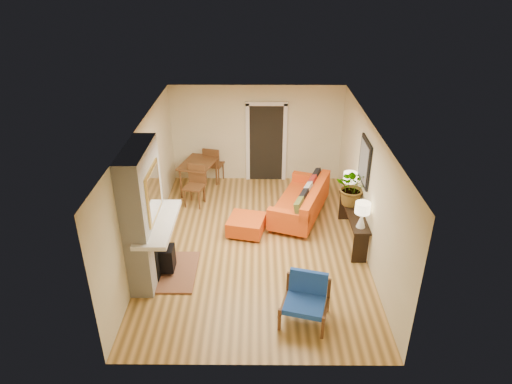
% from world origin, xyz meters
% --- Properties ---
extents(room_shell, '(6.50, 6.50, 6.50)m').
position_xyz_m(room_shell, '(0.60, 2.63, 1.24)').
color(room_shell, tan).
rests_on(room_shell, ground).
extents(fireplace, '(1.09, 1.68, 2.60)m').
position_xyz_m(fireplace, '(-2.00, -1.00, 1.24)').
color(fireplace, white).
rests_on(fireplace, ground).
extents(sofa, '(1.61, 2.35, 0.85)m').
position_xyz_m(sofa, '(1.11, 1.22, 0.37)').
color(sofa, silver).
rests_on(sofa, ground).
extents(ottoman, '(0.90, 0.90, 0.38)m').
position_xyz_m(ottoman, '(-0.21, 0.43, 0.22)').
color(ottoman, silver).
rests_on(ottoman, ground).
extents(blue_chair, '(0.92, 0.91, 0.79)m').
position_xyz_m(blue_chair, '(0.85, -2.19, 0.43)').
color(blue_chair, brown).
rests_on(blue_chair, ground).
extents(dining_table, '(1.13, 1.92, 1.01)m').
position_xyz_m(dining_table, '(-1.41, 2.43, 0.66)').
color(dining_table, brown).
rests_on(dining_table, ground).
extents(console_table, '(0.34, 1.85, 0.72)m').
position_xyz_m(console_table, '(2.07, 0.21, 0.58)').
color(console_table, black).
rests_on(console_table, ground).
extents(lamp_near, '(0.30, 0.30, 0.54)m').
position_xyz_m(lamp_near, '(2.07, -0.46, 1.06)').
color(lamp_near, white).
rests_on(lamp_near, console_table).
extents(lamp_far, '(0.30, 0.30, 0.54)m').
position_xyz_m(lamp_far, '(2.07, 0.92, 1.06)').
color(lamp_far, white).
rests_on(lamp_far, console_table).
extents(houseplant, '(0.82, 0.73, 0.84)m').
position_xyz_m(houseplant, '(2.06, 0.47, 1.15)').
color(houseplant, '#1E5919').
rests_on(houseplant, console_table).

